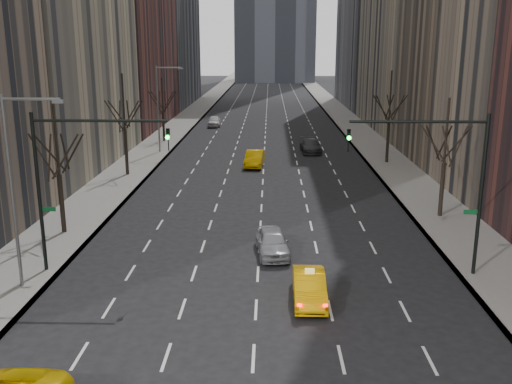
{
  "coord_description": "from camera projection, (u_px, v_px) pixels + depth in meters",
  "views": [
    {
      "loc": [
        0.55,
        -14.88,
        11.27
      ],
      "look_at": [
        -0.17,
        15.05,
        3.5
      ],
      "focal_mm": 40.0,
      "sensor_mm": 36.0,
      "label": 1
    }
  ],
  "objects": [
    {
      "name": "silver_sedan_ahead",
      "position": [
        272.0,
        242.0,
        31.4
      ],
      "size": [
        2.12,
        4.32,
        1.42
      ],
      "primitive_type": "imported",
      "rotation": [
        0.0,
        0.0,
        0.11
      ],
      "color": "gray",
      "rests_on": "ground"
    },
    {
      "name": "tree_rw_c",
      "position": [
        389.0,
        122.0,
        54.66
      ],
      "size": [
        3.36,
        3.5,
        8.74
      ],
      "color": "black",
      "rests_on": "ground"
    },
    {
      "name": "traffic_mast_right",
      "position": [
        448.0,
        169.0,
        27.26
      ],
      "size": [
        6.69,
        0.39,
        8.0
      ],
      "color": "black",
      "rests_on": "ground"
    },
    {
      "name": "sidewalk_left",
      "position": [
        184.0,
        122.0,
        85.24
      ],
      "size": [
        4.5,
        320.0,
        0.15
      ],
      "primitive_type": "cube",
      "color": "slate",
      "rests_on": "ground"
    },
    {
      "name": "streetlight_near",
      "position": [
        18.0,
        173.0,
        25.76
      ],
      "size": [
        2.83,
        0.22,
        9.0
      ],
      "color": "slate",
      "rests_on": "ground"
    },
    {
      "name": "traffic_mast_left",
      "position": [
        71.0,
        167.0,
        27.68
      ],
      "size": [
        6.69,
        0.39,
        8.0
      ],
      "color": "black",
      "rests_on": "ground"
    },
    {
      "name": "streetlight_far",
      "position": [
        161.0,
        100.0,
        59.63
      ],
      "size": [
        2.83,
        0.22,
        9.0
      ],
      "color": "slate",
      "rests_on": "ground"
    },
    {
      "name": "far_taxi",
      "position": [
        255.0,
        159.0,
        54.13
      ],
      "size": [
        1.96,
        4.69,
        1.51
      ],
      "primitive_type": "imported",
      "rotation": [
        0.0,
        0.0,
        -0.08
      ],
      "color": "#EFB205",
      "rests_on": "ground"
    },
    {
      "name": "far_car_white",
      "position": [
        214.0,
        121.0,
        80.44
      ],
      "size": [
        1.91,
        4.37,
        1.47
      ],
      "primitive_type": "imported",
      "rotation": [
        0.0,
        0.0,
        0.04
      ],
      "color": "silver",
      "rests_on": "ground"
    },
    {
      "name": "tree_rw_b",
      "position": [
        444.0,
        163.0,
        37.32
      ],
      "size": [
        3.36,
        3.5,
        7.82
      ],
      "color": "black",
      "rests_on": "ground"
    },
    {
      "name": "far_suv_grey",
      "position": [
        311.0,
        146.0,
        61.21
      ],
      "size": [
        2.28,
        5.02,
        1.42
      ],
      "primitive_type": "imported",
      "rotation": [
        0.0,
        0.0,
        0.06
      ],
      "color": "#313036",
      "rests_on": "ground"
    },
    {
      "name": "tree_lw_c",
      "position": [
        125.0,
        130.0,
        49.41
      ],
      "size": [
        3.36,
        3.5,
        8.74
      ],
      "color": "black",
      "rests_on": "ground"
    },
    {
      "name": "taxi_sedan",
      "position": [
        309.0,
        287.0,
        25.66
      ],
      "size": [
        1.44,
        4.07,
        1.34
      ],
      "primitive_type": "imported",
      "rotation": [
        0.0,
        0.0,
        -0.0
      ],
      "color": "#F6AD05",
      "rests_on": "ground"
    },
    {
      "name": "tree_lw_d",
      "position": [
        163.0,
        112.0,
        66.94
      ],
      "size": [
        3.36,
        3.5,
        7.36
      ],
      "color": "black",
      "rests_on": "ground"
    },
    {
      "name": "tree_lw_b",
      "position": [
        59.0,
        175.0,
        34.01
      ],
      "size": [
        3.36,
        3.5,
        7.82
      ],
      "color": "black",
      "rests_on": "ground"
    },
    {
      "name": "sidewalk_right",
      "position": [
        348.0,
        122.0,
        84.67
      ],
      "size": [
        4.5,
        320.0,
        0.15
      ],
      "primitive_type": "cube",
      "color": "slate",
      "rests_on": "ground"
    }
  ]
}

